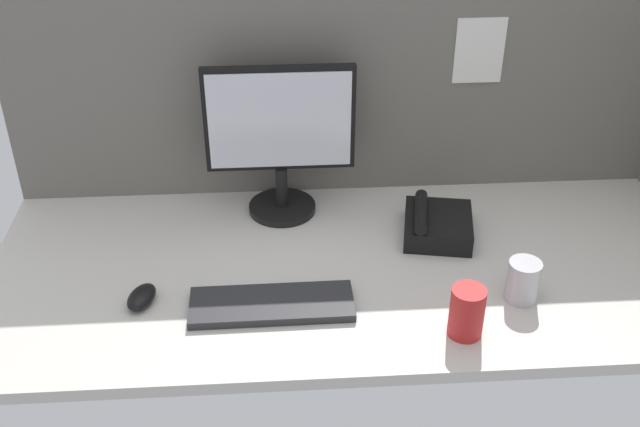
% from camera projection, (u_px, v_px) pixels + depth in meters
% --- Properties ---
extents(ground_plane, '(1.80, 0.80, 0.03)m').
position_uv_depth(ground_plane, '(359.00, 265.00, 1.91)').
color(ground_plane, beige).
extents(cubicle_wall_back, '(1.80, 0.06, 0.66)m').
position_uv_depth(cubicle_wall_back, '(347.00, 76.00, 2.04)').
color(cubicle_wall_back, slate).
rests_on(cubicle_wall_back, ground_plane).
extents(monitor, '(0.39, 0.18, 0.41)m').
position_uv_depth(monitor, '(280.00, 135.00, 1.98)').
color(monitor, black).
rests_on(monitor, ground_plane).
extents(keyboard, '(0.37, 0.13, 0.02)m').
position_uv_depth(keyboard, '(272.00, 304.00, 1.74)').
color(keyboard, '#262628').
rests_on(keyboard, ground_plane).
extents(mouse, '(0.08, 0.11, 0.03)m').
position_uv_depth(mouse, '(142.00, 297.00, 1.75)').
color(mouse, black).
rests_on(mouse, ground_plane).
extents(mug_red_plastic, '(0.08, 0.08, 0.12)m').
position_uv_depth(mug_red_plastic, '(467.00, 312.00, 1.64)').
color(mug_red_plastic, red).
rests_on(mug_red_plastic, ground_plane).
extents(mug_steel, '(0.07, 0.07, 0.10)m').
position_uv_depth(mug_steel, '(523.00, 281.00, 1.75)').
color(mug_steel, '#B2B2B7').
rests_on(mug_steel, ground_plane).
extents(desk_phone, '(0.20, 0.22, 0.09)m').
position_uv_depth(desk_phone, '(436.00, 225.00, 1.98)').
color(desk_phone, black).
rests_on(desk_phone, ground_plane).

